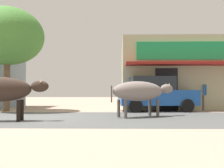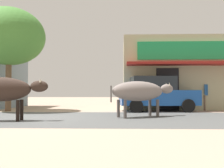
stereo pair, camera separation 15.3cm
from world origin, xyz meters
name	(u,v)px [view 1 (the left image)]	position (x,y,z in m)	size (l,w,h in m)	color
ground	(32,118)	(0.00, 0.00, 0.00)	(80.00, 80.00, 0.00)	tan
asphalt_road	(32,118)	(0.00, 0.00, 0.00)	(72.00, 5.37, 0.00)	#4C4D4D
storefront_right_club	(180,75)	(6.64, 6.13, 1.91)	(6.74, 5.34, 3.80)	tan
roadside_tree	(8,36)	(-2.30, 3.29, 3.59)	(3.47, 3.47, 4.99)	brown
parked_hatchback_car	(155,94)	(4.81, 3.41, 0.84)	(3.75, 2.14, 1.64)	#194A99
cow_near_brown	(2,90)	(-0.61, -1.07, 0.98)	(2.59, 0.79, 1.38)	#31241D
cow_far_dark	(140,91)	(3.82, 0.42, 0.93)	(2.54, 1.71, 1.30)	slate
pedestrian_by_shop	(202,93)	(7.24, 4.08, 0.86)	(0.45, 0.61, 1.49)	brown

